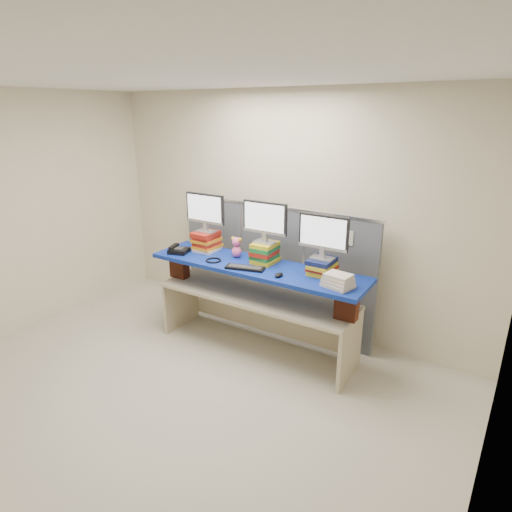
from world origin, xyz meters
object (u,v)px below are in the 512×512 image
Objects in this scene: monitor_right at (323,234)px; keyboard at (245,268)px; monitor_center at (265,220)px; desk_phone at (178,250)px; monitor_left at (205,210)px; blue_board at (256,267)px; desk at (256,305)px.

keyboard is (-0.72, -0.31, -0.40)m from monitor_right.
desk_phone is (-0.99, -0.28, -0.44)m from monitor_center.
monitor_left is 1.00× the size of monitor_center.
blue_board is 4.73× the size of monitor_left.
blue_board is at bearing 63.76° from keyboard.
monitor_right reaches higher than desk_phone.
desk_phone is (-0.96, -0.16, 0.05)m from blue_board.
desk is 4.39× the size of monitor_center.
desk is 0.95m from monitor_center.
monitor_left is 1.98× the size of desk_phone.
desk is 5.23× the size of keyboard.
blue_board is 0.98m from desk_phone.
monitor_left is at bearing 30.69° from desk_phone.
monitor_center is 1.19× the size of keyboard.
monitor_left reaches higher than monitor_right.
keyboard is (0.73, -0.25, -0.46)m from monitor_left.
blue_board reaches higher than desk.
monitor_center is at bearing 61.96° from keyboard.
desk is at bearing 177.67° from blue_board.
monitor_center is at bearing 73.83° from desk.
keyboard is (-0.03, -0.16, 0.48)m from desk.
desk is 0.45m from blue_board.
monitor_center is 1.98× the size of desk_phone.
desk_phone reaches higher than keyboard.
monitor_right is at bearing -0.00° from monitor_center.
keyboard is 0.94m from desk_phone.
desk is 1.21m from monitor_left.
monitor_center is 0.54m from keyboard.
monitor_right is at bearing 9.70° from desk.
monitor_center reaches higher than blue_board.
blue_board is 5.64× the size of keyboard.
monitor_center is at bearing 180.00° from monitor_right.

